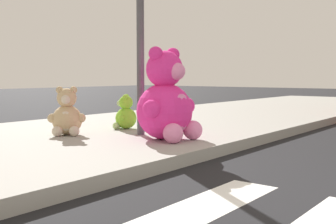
# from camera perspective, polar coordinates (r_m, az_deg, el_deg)

# --- Properties ---
(sidewalk) EXTENTS (28.00, 4.40, 0.15)m
(sidewalk) POSITION_cam_1_polar(r_m,az_deg,el_deg) (6.15, -15.54, -4.01)
(sidewalk) COLOR #9E9B93
(sidewalk) RESTS_ON ground_plane
(sign_pole) EXTENTS (0.56, 0.11, 3.20)m
(sign_pole) POSITION_cam_1_polar(r_m,az_deg,el_deg) (6.21, -3.74, 12.65)
(sign_pole) COLOR #4C4C51
(sign_pole) RESTS_ON sidewalk
(plush_pink_large) EXTENTS (0.96, 0.84, 1.24)m
(plush_pink_large) POSITION_cam_1_polar(r_m,az_deg,el_deg) (5.69, -0.19, 1.24)
(plush_pink_large) COLOR #F22D93
(plush_pink_large) RESTS_ON sidewalk
(plush_tan) EXTENTS (0.51, 0.50, 0.71)m
(plush_tan) POSITION_cam_1_polar(r_m,az_deg,el_deg) (6.32, -13.44, -0.47)
(plush_tan) COLOR tan
(plush_tan) RESTS_ON sidewalk
(plush_teal) EXTENTS (0.40, 0.36, 0.52)m
(plush_teal) POSITION_cam_1_polar(r_m,az_deg,el_deg) (7.01, 0.17, -0.41)
(plush_teal) COLOR teal
(plush_teal) RESTS_ON sidewalk
(plush_lime) EXTENTS (0.39, 0.40, 0.56)m
(plush_lime) POSITION_cam_1_polar(r_m,az_deg,el_deg) (6.90, -5.81, -0.40)
(plush_lime) COLOR #8CD133
(plush_lime) RESTS_ON sidewalk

